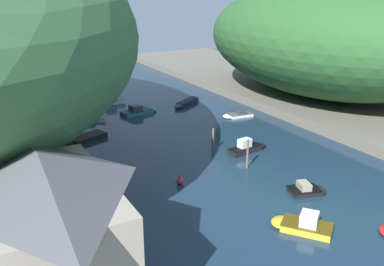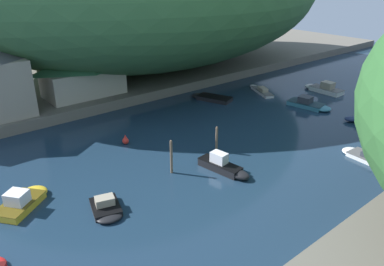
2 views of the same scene
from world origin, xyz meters
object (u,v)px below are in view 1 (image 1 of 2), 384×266
object	(u,v)px
boat_white_cruiser	(301,224)
person_by_boathouse	(79,227)
boat_moored_right	(83,139)
person_on_quay	(97,249)
boat_far_upstream	(140,111)
boat_yellow_tender	(308,189)
waterfront_building	(46,220)
boat_near_quay	(248,147)
boat_open_rowboat	(185,103)
boathouse_shed	(12,164)
boat_cabin_cruiser	(83,119)
channel_buoy_near	(180,180)
boat_mid_channel	(237,115)
boat_red_skiff	(106,101)

from	to	relation	value
boat_white_cruiser	person_by_boathouse	distance (m)	15.89
boat_moored_right	person_on_quay	xyz separation A→B (m)	(-5.63, -25.07, 1.94)
boat_far_upstream	boat_yellow_tender	size ratio (longest dim) A/B	1.55
waterfront_building	boat_yellow_tender	world-z (taller)	waterfront_building
boat_white_cruiser	boat_near_quay	world-z (taller)	boat_near_quay
boat_yellow_tender	boat_open_rowboat	bearing A→B (deg)	-171.11
person_on_quay	person_by_boathouse	size ratio (longest dim) A/B	1.00
boat_white_cruiser	person_on_quay	bearing A→B (deg)	136.74
boat_near_quay	boat_open_rowboat	bearing A→B (deg)	163.82
boathouse_shed	person_on_quay	size ratio (longest dim) A/B	5.92
boat_cabin_cruiser	boat_near_quay	distance (m)	23.35
boat_moored_right	person_on_quay	distance (m)	25.77
waterfront_building	boathouse_shed	size ratio (longest dim) A/B	1.16
person_by_boathouse	channel_buoy_near	bearing A→B (deg)	-46.16
waterfront_building	boat_moored_right	size ratio (longest dim) A/B	1.99
boat_white_cruiser	person_on_quay	xyz separation A→B (m)	(-14.78, 1.50, 1.78)
boat_mid_channel	channel_buoy_near	bearing A→B (deg)	136.95
boat_white_cruiser	boat_moored_right	bearing A→B (deg)	71.54
waterfront_building	person_by_boathouse	xyz separation A→B (m)	(2.42, 3.64, -3.10)
boat_mid_channel	person_on_quay	bearing A→B (deg)	137.00
boat_moored_right	boat_far_upstream	distance (m)	12.62
boat_yellow_tender	boat_near_quay	size ratio (longest dim) A/B	0.71
boat_red_skiff	boat_cabin_cruiser	world-z (taller)	boat_red_skiff
waterfront_building	boat_open_rowboat	xyz separation A→B (m)	(26.13, 33.98, -4.98)
boat_far_upstream	channel_buoy_near	world-z (taller)	boat_far_upstream
boat_moored_right	boat_yellow_tender	world-z (taller)	boat_yellow_tender
boathouse_shed	boat_yellow_tender	size ratio (longest dim) A/B	2.75
boat_moored_right	channel_buoy_near	world-z (taller)	channel_buoy_near
boat_yellow_tender	boat_moored_right	bearing A→B (deg)	-132.04
boat_moored_right	person_by_boathouse	distance (m)	22.94
boat_cabin_cruiser	boat_yellow_tender	size ratio (longest dim) A/B	1.64
boat_mid_channel	boat_cabin_cruiser	bearing A→B (deg)	71.91
channel_buoy_near	boat_moored_right	bearing A→B (deg)	107.11
boathouse_shed	channel_buoy_near	bearing A→B (deg)	-8.99
boat_near_quay	boat_mid_channel	bearing A→B (deg)	142.85
boat_moored_right	boat_near_quay	bearing A→B (deg)	-149.11
channel_buoy_near	person_by_boathouse	size ratio (longest dim) A/B	0.57
boat_open_rowboat	boat_yellow_tender	world-z (taller)	boat_yellow_tender
waterfront_building	boat_moored_right	xyz separation A→B (m)	(8.41, 25.70, -5.05)
boat_open_rowboat	channel_buoy_near	size ratio (longest dim) A/B	6.03
boat_yellow_tender	channel_buoy_near	size ratio (longest dim) A/B	3.77
person_by_boathouse	waterfront_building	bearing A→B (deg)	158.75
boat_red_skiff	boat_near_quay	world-z (taller)	boat_near_quay
boat_moored_right	person_by_boathouse	size ratio (longest dim) A/B	3.45
boat_red_skiff	boat_mid_channel	world-z (taller)	boat_red_skiff
person_on_quay	boat_far_upstream	bearing A→B (deg)	-18.10
boat_moored_right	boat_yellow_tender	xyz separation A→B (m)	(13.74, -22.30, 0.04)
waterfront_building	boat_near_quay	distance (m)	27.57
boat_yellow_tender	waterfront_building	bearing A→B (deg)	-64.94
boathouse_shed	boat_far_upstream	size ratio (longest dim) A/B	1.77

